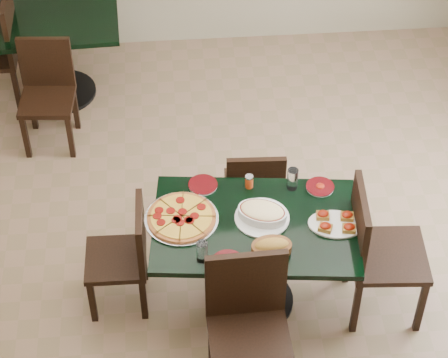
{
  "coord_description": "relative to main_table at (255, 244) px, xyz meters",
  "views": [
    {
      "loc": [
        -0.34,
        -3.84,
        4.6
      ],
      "look_at": [
        -0.02,
        0.0,
        0.87
      ],
      "focal_mm": 70.0,
      "sensor_mm": 36.0,
      "label": 1
    }
  ],
  "objects": [
    {
      "name": "napkin_setting",
      "position": [
        -0.17,
        -0.3,
        0.18
      ],
      "size": [
        0.14,
        0.14,
        0.01
      ],
      "rotation": [
        0.0,
        0.0,
        -0.03
      ],
      "color": "white",
      "rests_on": "main_table"
    },
    {
      "name": "bruschetta_platter",
      "position": [
        0.48,
        -0.05,
        0.21
      ],
      "size": [
        0.37,
        0.28,
        0.05
      ],
      "rotation": [
        0.0,
        0.0,
        -0.17
      ],
      "color": "silver",
      "rests_on": "main_table"
    },
    {
      "name": "chair_right",
      "position": [
        0.73,
        -0.09,
        -0.0
      ],
      "size": [
        0.5,
        0.5,
        1.0
      ],
      "rotation": [
        0.0,
        0.0,
        1.51
      ],
      "color": "black",
      "rests_on": "floor"
    },
    {
      "name": "bread_basket",
      "position": [
        0.07,
        -0.23,
        0.22
      ],
      "size": [
        0.25,
        0.17,
        0.1
      ],
      "rotation": [
        0.0,
        0.0,
        0.04
      ],
      "color": "brown",
      "rests_on": "main_table"
    },
    {
      "name": "floor",
      "position": [
        -0.15,
        0.27,
        -0.57
      ],
      "size": [
        5.5,
        5.5,
        0.0
      ],
      "primitive_type": "plane",
      "color": "brown",
      "rests_on": "ground"
    },
    {
      "name": "pepper_shaker",
      "position": [
        -0.01,
        0.32,
        0.23
      ],
      "size": [
        0.05,
        0.05,
        0.09
      ],
      "color": "#C63C15",
      "rests_on": "main_table"
    },
    {
      "name": "pepperoni_pizza",
      "position": [
        -0.44,
        0.07,
        0.2
      ],
      "size": [
        0.45,
        0.45,
        0.04
      ],
      "rotation": [
        0.0,
        0.0,
        -0.1
      ],
      "color": "silver",
      "rests_on": "main_table"
    },
    {
      "name": "side_plate_near",
      "position": [
        -0.19,
        -0.3,
        0.19
      ],
      "size": [
        0.19,
        0.19,
        0.02
      ],
      "rotation": [
        0.0,
        0.0,
        0.17
      ],
      "color": "silver",
      "rests_on": "main_table"
    },
    {
      "name": "main_table",
      "position": [
        0.0,
        0.0,
        0.0
      ],
      "size": [
        1.32,
        0.93,
        0.75
      ],
      "rotation": [
        0.0,
        0.0,
        -0.11
      ],
      "color": "black",
      "rests_on": "floor"
    },
    {
      "name": "chair_near",
      "position": [
        -0.1,
        -0.57,
        -0.01
      ],
      "size": [
        0.48,
        0.48,
        0.99
      ],
      "rotation": [
        0.0,
        0.0,
        0.03
      ],
      "color": "black",
      "rests_on": "floor"
    },
    {
      "name": "chair_far",
      "position": [
        0.06,
        0.58,
        -0.11
      ],
      "size": [
        0.4,
        0.4,
        0.83
      ],
      "rotation": [
        0.0,
        0.0,
        3.1
      ],
      "color": "black",
      "rests_on": "floor"
    },
    {
      "name": "water_glass_a",
      "position": [
        0.26,
        0.29,
        0.26
      ],
      "size": [
        0.07,
        0.07,
        0.15
      ],
      "primitive_type": "cylinder",
      "color": "white",
      "rests_on": "main_table"
    },
    {
      "name": "water_glass_b",
      "position": [
        -0.34,
        -0.26,
        0.25
      ],
      "size": [
        0.07,
        0.07,
        0.14
      ],
      "primitive_type": "cylinder",
      "color": "white",
      "rests_on": "main_table"
    },
    {
      "name": "back_chair_near",
      "position": [
        -1.4,
        1.79,
        -0.09
      ],
      "size": [
        0.43,
        0.43,
        0.86
      ],
      "rotation": [
        0.0,
        0.0,
        -0.07
      ],
      "color": "black",
      "rests_on": "floor"
    },
    {
      "name": "chair_left",
      "position": [
        -0.8,
        0.09,
        -0.11
      ],
      "size": [
        0.39,
        0.39,
        0.83
      ],
      "rotation": [
        0.0,
        0.0,
        -1.59
      ],
      "color": "black",
      "rests_on": "floor"
    },
    {
      "name": "lasagna_casserole",
      "position": [
        0.04,
        0.04,
        0.23
      ],
      "size": [
        0.35,
        0.33,
        0.09
      ],
      "rotation": [
        0.0,
        0.0,
        -0.38
      ],
      "color": "silver",
      "rests_on": "main_table"
    },
    {
      "name": "back_table",
      "position": [
        -1.38,
        2.33,
        -0.04
      ],
      "size": [
        1.1,
        0.82,
        0.75
      ],
      "rotation": [
        0.0,
        0.0,
        0.04
      ],
      "color": "black",
      "rests_on": "floor"
    },
    {
      "name": "side_plate_far_l",
      "position": [
        -0.3,
        0.35,
        0.19
      ],
      "size": [
        0.19,
        0.19,
        0.02
      ],
      "rotation": [
        0.0,
        0.0,
        0.22
      ],
      "color": "silver",
      "rests_on": "main_table"
    },
    {
      "name": "side_plate_far_r",
      "position": [
        0.44,
        0.27,
        0.19
      ],
      "size": [
        0.18,
        0.18,
        0.03
      ],
      "rotation": [
        0.0,
        0.0,
        -0.16
      ],
      "color": "silver",
      "rests_on": "main_table"
    }
  ]
}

